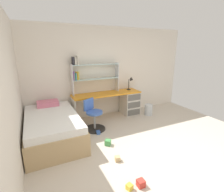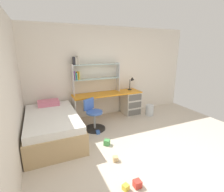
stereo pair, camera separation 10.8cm
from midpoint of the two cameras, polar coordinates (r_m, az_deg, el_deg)
The scene contains 13 objects.
ground_plane at distance 3.30m, azimuth 16.68°, elevation -21.35°, with size 5.44×6.37×0.02m, color beige.
room_shell at distance 3.28m, azimuth -13.26°, elevation 3.54°, with size 5.44×6.37×2.56m.
desk at distance 5.12m, azimuth 3.21°, elevation -1.79°, with size 1.98×0.54×0.73m.
bookshelf_hutch at distance 4.69m, azimuth -8.14°, elevation 7.88°, with size 1.34×0.22×1.03m.
desk_lamp at distance 5.18m, azimuth 5.87°, elevation 4.86°, with size 0.20×0.17×0.38m.
swivel_chair at distance 4.24m, azimuth -6.94°, elevation -7.34°, with size 0.52×0.52×0.76m.
bed_platform at distance 3.99m, azimuth -20.10°, elevation -9.82°, with size 1.11×1.87×0.70m.
waste_bin at distance 5.27m, azimuth 11.61°, elevation -4.54°, with size 0.24×0.24×0.32m, color silver.
toy_block_natural_0 at distance 3.23m, azimuth 0.85°, elevation -20.33°, with size 0.09×0.09×0.09m, color tan.
toy_block_red_1 at distance 2.79m, azimuth 8.44°, elevation -27.02°, with size 0.11×0.11×0.11m, color red.
toy_block_green_2 at distance 3.67m, azimuth -2.27°, elevation -15.35°, with size 0.11×0.11×0.11m, color #479E51.
toy_block_blue_3 at distance 4.10m, azimuth -5.42°, elevation -12.09°, with size 0.08×0.08×0.08m, color #3860B7.
toy_block_yellow_4 at distance 2.74m, azimuth 4.60°, elevation -28.18°, with size 0.08×0.08×0.08m, color gold.
Camera 1 is at (-1.93, -1.87, 1.93)m, focal length 27.20 mm.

